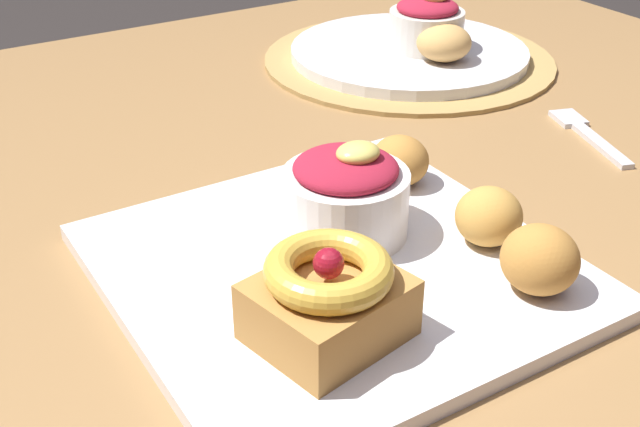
# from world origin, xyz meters

# --- Properties ---
(dining_table) EXTENTS (1.25, 1.05, 0.73)m
(dining_table) POSITION_xyz_m (0.00, 0.00, 0.64)
(dining_table) COLOR olive
(dining_table) RESTS_ON ground_plane
(woven_placemat) EXTENTS (0.33, 0.33, 0.00)m
(woven_placemat) POSITION_xyz_m (0.26, 0.24, 0.73)
(woven_placemat) COLOR #AD894C
(woven_placemat) RESTS_ON dining_table
(front_plate) EXTENTS (0.29, 0.29, 0.01)m
(front_plate) POSITION_xyz_m (-0.04, -0.08, 0.74)
(front_plate) COLOR white
(front_plate) RESTS_ON dining_table
(cake_slice) EXTENTS (0.10, 0.09, 0.06)m
(cake_slice) POSITION_xyz_m (-0.09, -0.15, 0.77)
(cake_slice) COLOR #B77F3D
(cake_slice) RESTS_ON front_plate
(berry_ramekin) EXTENTS (0.09, 0.09, 0.07)m
(berry_ramekin) POSITION_xyz_m (-0.02, -0.06, 0.77)
(berry_ramekin) COLOR white
(berry_ramekin) RESTS_ON front_plate
(fritter_front) EXTENTS (0.05, 0.05, 0.04)m
(fritter_front) POSITION_xyz_m (0.06, -0.12, 0.76)
(fritter_front) COLOR gold
(fritter_front) RESTS_ON front_plate
(fritter_middle) EXTENTS (0.05, 0.05, 0.04)m
(fritter_middle) POSITION_xyz_m (0.06, -0.01, 0.76)
(fritter_middle) COLOR #BC7F38
(fritter_middle) RESTS_ON front_plate
(fritter_back) EXTENTS (0.05, 0.05, 0.04)m
(fritter_back) POSITION_xyz_m (0.05, -0.18, 0.76)
(fritter_back) COLOR #BC7F38
(fritter_back) RESTS_ON front_plate
(back_plate) EXTENTS (0.27, 0.27, 0.01)m
(back_plate) POSITION_xyz_m (0.26, 0.24, 0.74)
(back_plate) COLOR white
(back_plate) RESTS_ON woven_placemat
(back_ramekin) EXTENTS (0.08, 0.08, 0.07)m
(back_ramekin) POSITION_xyz_m (0.28, 0.23, 0.78)
(back_ramekin) COLOR silver
(back_ramekin) RESTS_ON back_plate
(back_pastry) EXTENTS (0.06, 0.06, 0.04)m
(back_pastry) POSITION_xyz_m (0.27, 0.18, 0.77)
(back_pastry) COLOR tan
(back_pastry) RESTS_ON back_plate
(fork) EXTENTS (0.06, 0.12, 0.00)m
(fork) POSITION_xyz_m (0.28, -0.01, 0.73)
(fork) COLOR silver
(fork) RESTS_ON dining_table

